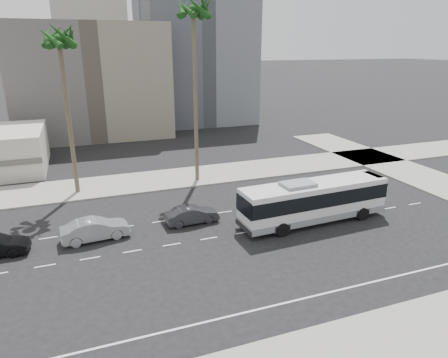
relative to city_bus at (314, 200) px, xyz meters
name	(u,v)px	position (x,y,z in m)	size (l,w,h in m)	color
ground	(276,227)	(-3.49, 0.02, -2.00)	(700.00, 700.00, 0.00)	black
sidewalk_north	(216,174)	(-3.49, 15.52, -1.93)	(120.00, 7.00, 0.15)	gray
sidewalk_south	(420,353)	(-3.49, -15.48, -1.93)	(120.00, 7.00, 0.15)	gray
midrise_beige_west	(91,80)	(-15.49, 45.02, 7.00)	(24.00, 18.00, 18.00)	#615B57
midrise_gray_center	(194,54)	(4.51, 52.02, 11.00)	(20.00, 20.00, 26.00)	#4D5159
civic_tower	(87,3)	(-5.49, 250.02, 36.82)	(42.00, 42.00, 129.00)	beige
highrise_right	(170,10)	(41.51, 230.02, 33.00)	(26.00, 26.00, 70.00)	slate
highrise_far	(196,22)	(66.51, 260.02, 28.00)	(22.00, 22.00, 60.00)	slate
city_bus	(314,200)	(0.00, 0.00, 0.00)	(13.39, 3.57, 3.82)	silver
car_a	(192,215)	(-9.92, 3.33, -1.25)	(4.58, 1.60, 1.51)	#2C2C32
car_b	(95,229)	(-17.89, 3.02, -1.15)	(5.21, 1.82, 1.72)	gray
palm_near	(194,15)	(-6.28, 14.03, 15.45)	(5.73, 5.73, 19.26)	brown
palm_mid	(59,44)	(-19.08, 14.57, 12.70)	(5.29, 5.29, 16.34)	brown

